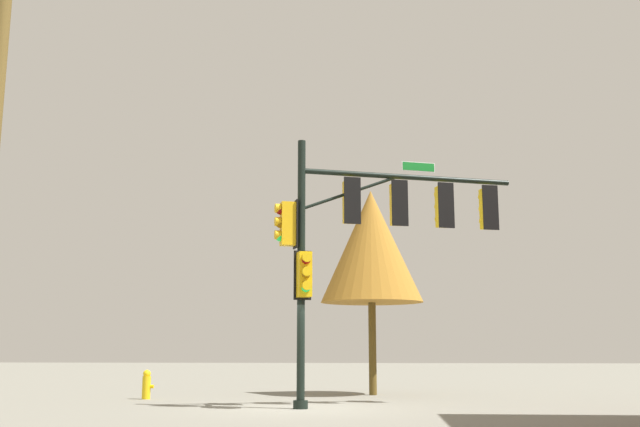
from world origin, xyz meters
name	(u,v)px	position (x,y,z in m)	size (l,w,h in m)	color
ground_plane	(301,409)	(0.00, 0.00, 0.00)	(120.00, 120.00, 0.00)	slate
signal_pole_assembly	(368,227)	(1.68, 0.53, 4.54)	(6.23, 2.66, 6.72)	black
fire_hydrant	(147,385)	(-4.80, 3.14, 0.41)	(0.33, 0.24, 0.83)	gold
tree_near	(371,246)	(1.74, 5.56, 4.72)	(3.31, 3.31, 6.57)	brown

